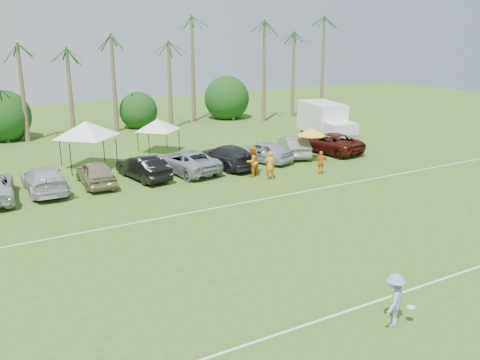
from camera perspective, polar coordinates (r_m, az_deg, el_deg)
ground at (r=18.11m, az=15.21°, el=-16.23°), size 120.00×120.00×0.00m
field_lines at (r=23.64m, az=1.33°, el=-7.63°), size 80.00×12.10×0.01m
palm_tree_4 at (r=49.03m, az=-22.08°, el=12.57°), size 2.40×2.40×8.90m
palm_tree_5 at (r=49.76m, az=-17.51°, el=14.04°), size 2.40×2.40×9.90m
palm_tree_6 at (r=50.81m, az=-13.06°, el=15.35°), size 2.40×2.40×10.90m
palm_tree_7 at (r=52.16m, az=-8.75°, el=16.52°), size 2.40×2.40×11.90m
palm_tree_8 at (r=54.25m, az=-3.58°, el=13.91°), size 2.40×2.40×8.90m
palm_tree_9 at (r=56.64m, az=1.08°, el=14.91°), size 2.40×2.40×9.90m
palm_tree_10 at (r=59.37m, az=5.38°, el=15.73°), size 2.40×2.40×10.90m
palm_tree_11 at (r=61.78m, az=8.56°, el=16.43°), size 2.40×2.40×11.90m
bush_tree_1 at (r=50.32m, az=-23.82°, el=5.90°), size 4.00×4.00×4.00m
bush_tree_2 at (r=52.95m, az=-10.80°, el=7.43°), size 4.00×4.00×4.00m
bush_tree_3 at (r=57.02m, az=-1.21°, el=8.31°), size 4.00×4.00×4.00m
sideline_player_a at (r=34.27m, az=3.20°, el=1.57°), size 0.80×0.66×1.87m
sideline_player_b at (r=34.93m, az=1.30°, el=1.99°), size 1.16×1.02×2.01m
sideline_player_c at (r=35.86m, az=8.63°, el=1.83°), size 1.00×0.65×1.59m
box_truck at (r=45.68m, az=9.18°, el=6.12°), size 3.54×6.73×3.30m
canopy_tent_left at (r=38.12m, az=-16.15°, el=6.05°), size 4.73×4.73×3.83m
canopy_tent_right at (r=41.86m, az=-8.82°, el=6.46°), size 3.81×3.81×3.09m
market_umbrella at (r=39.09m, az=7.63°, el=5.10°), size 2.16×2.16×2.41m
frisbee_player at (r=18.57m, az=16.12°, el=-12.19°), size 1.37×1.18×1.83m
parked_car_3 at (r=33.74m, az=-20.15°, el=0.08°), size 2.30×5.42×1.56m
parked_car_4 at (r=34.22m, az=-15.13°, el=0.73°), size 2.10×4.68×1.56m
parked_car_5 at (r=34.97m, az=-10.29°, el=1.36°), size 2.33×4.93×1.56m
parked_car_6 at (r=36.11m, az=-5.80°, el=2.01°), size 3.41×5.94×1.56m
parked_car_7 at (r=37.31m, az=-1.47°, el=2.55°), size 2.81×5.60×1.56m
parked_car_8 at (r=38.79m, az=2.49°, el=3.06°), size 3.20×4.93×1.56m
parked_car_9 at (r=40.82m, az=5.75°, el=3.65°), size 3.33×5.01×1.56m
parked_car_10 at (r=42.28m, az=9.48°, el=3.95°), size 3.45×5.95×1.56m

